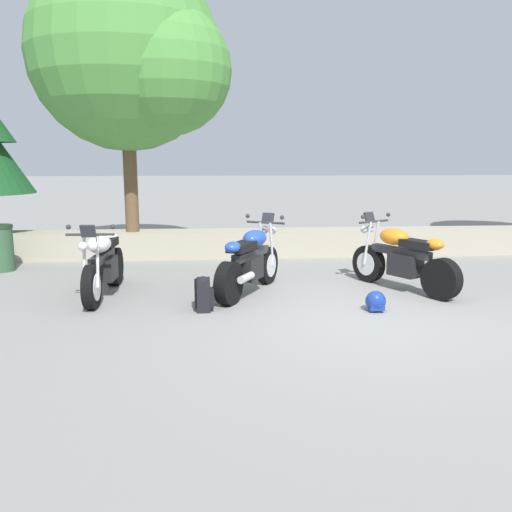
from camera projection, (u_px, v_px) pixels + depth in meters
The scene contains 9 objects.
ground_plane at pixel (371, 321), 6.83m from camera, with size 120.00×120.00×0.00m, color gray.
stone_wall at pixel (308, 242), 11.49m from camera, with size 36.00×0.80×0.55m, color #A89E89.
motorcycle_white_near_left at pixel (103, 265), 7.98m from camera, with size 0.67×2.06×1.18m.
motorcycle_blue_centre at pixel (250, 262), 8.19m from camera, with size 1.16×1.90×1.18m.
motorcycle_orange_far_right at pixel (402, 260), 8.39m from camera, with size 1.22×1.86×1.18m.
rider_backpack at pixel (204, 293), 7.27m from camera, with size 0.27×0.31×0.47m.
rider_helmet at pixel (376, 302), 7.25m from camera, with size 0.28×0.28×0.28m.
leafy_tree_mid_left at pixel (134, 58), 10.44m from camera, with size 3.98×3.79×5.44m.
trash_bin at pixel (1, 248), 9.81m from camera, with size 0.46×0.46×0.86m.
Camera 1 is at (-1.98, -6.44, 2.05)m, focal length 37.43 mm.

